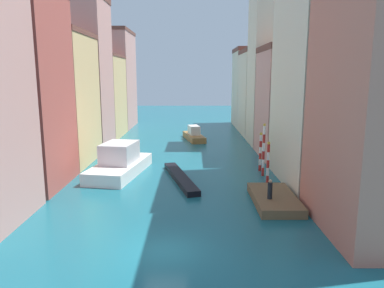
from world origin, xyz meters
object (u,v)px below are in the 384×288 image
object	(u,v)px
waterfront_dock	(274,199)
mooring_pole_0	(267,162)
gondola_black	(180,178)
motorboat_0	(193,135)
person_on_dock	(269,190)
vaporetto_white	(119,163)
mooring_pole_2	(260,151)
mooring_pole_1	(263,150)

from	to	relation	value
waterfront_dock	mooring_pole_0	size ratio (longest dim) A/B	1.70
gondola_black	motorboat_0	bearing A→B (deg)	86.38
person_on_dock	mooring_pole_0	world-z (taller)	mooring_pole_0
vaporetto_white	motorboat_0	size ratio (longest dim) A/B	1.31
mooring_pole_2	motorboat_0	bearing A→B (deg)	109.81
person_on_dock	motorboat_0	distance (m)	29.97
mooring_pole_1	mooring_pole_2	size ratio (longest dim) A/B	1.28
mooring_pole_2	motorboat_0	size ratio (longest dim) A/B	0.52
waterfront_dock	motorboat_0	size ratio (longest dim) A/B	0.85
gondola_black	motorboat_0	size ratio (longest dim) A/B	1.31
mooring_pole_1	mooring_pole_0	bearing A→B (deg)	-91.51
mooring_pole_1	gondola_black	world-z (taller)	mooring_pole_1
waterfront_dock	mooring_pole_2	world-z (taller)	mooring_pole_2
person_on_dock	vaporetto_white	bearing A→B (deg)	144.26
waterfront_dock	mooring_pole_0	bearing A→B (deg)	84.12
mooring_pole_1	motorboat_0	size ratio (longest dim) A/B	0.67
gondola_black	mooring_pole_1	bearing A→B (deg)	10.98
person_on_dock	mooring_pole_2	xyz separation A→B (m)	(1.23, 10.65, 0.72)
person_on_dock	mooring_pole_1	xyz separation A→B (m)	(1.17, 8.75, 1.29)
mooring_pole_0	mooring_pole_2	xyz separation A→B (m)	(0.13, 4.47, 0.08)
waterfront_dock	mooring_pole_0	distance (m)	5.61
mooring_pole_1	vaporetto_white	distance (m)	14.34
mooring_pole_0	mooring_pole_1	distance (m)	2.66
waterfront_dock	mooring_pole_1	bearing A→B (deg)	85.53
mooring_pole_0	mooring_pole_1	world-z (taller)	mooring_pole_1
mooring_pole_0	mooring_pole_1	xyz separation A→B (m)	(0.07, 2.57, 0.65)
person_on_dock	vaporetto_white	size ratio (longest dim) A/B	0.15
vaporetto_white	waterfront_dock	bearing A→B (deg)	-32.14
person_on_dock	mooring_pole_2	bearing A→B (deg)	83.41
vaporetto_white	gondola_black	xyz separation A→B (m)	(6.13, -2.23, -0.90)
waterfront_dock	mooring_pole_0	xyz separation A→B (m)	(0.55, 5.33, 1.66)
mooring_pole_2	motorboat_0	xyz separation A→B (m)	(-6.77, 18.80, -1.35)
mooring_pole_1	motorboat_0	bearing A→B (deg)	107.97
waterfront_dock	mooring_pole_2	bearing A→B (deg)	86.04
vaporetto_white	motorboat_0	distance (m)	21.41
mooring_pole_1	vaporetto_white	bearing A→B (deg)	177.36
mooring_pole_2	vaporetto_white	xyz separation A→B (m)	(-14.31, -1.24, -0.92)
waterfront_dock	person_on_dock	world-z (taller)	person_on_dock
motorboat_0	mooring_pole_1	bearing A→B (deg)	-72.03
mooring_pole_1	gondola_black	distance (m)	8.61
mooring_pole_1	motorboat_0	xyz separation A→B (m)	(-6.71, 20.69, -1.93)
person_on_dock	mooring_pole_2	world-z (taller)	mooring_pole_2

